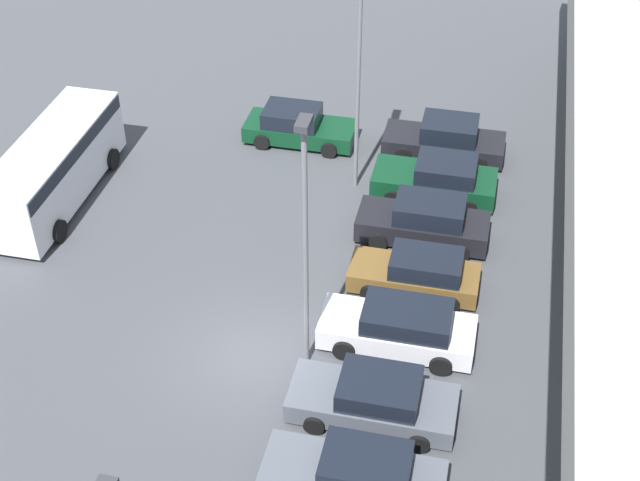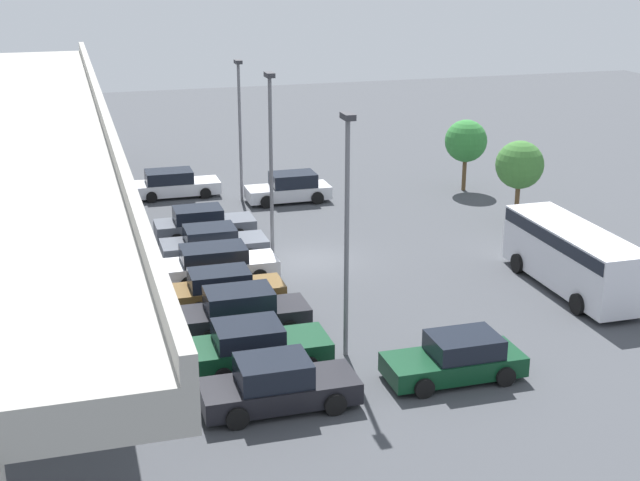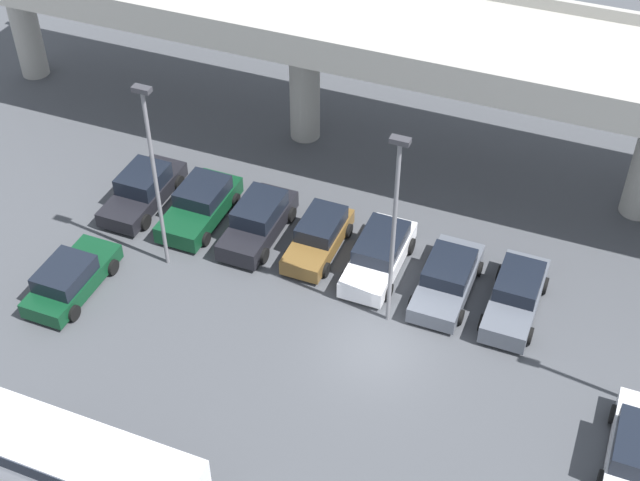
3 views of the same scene
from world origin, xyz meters
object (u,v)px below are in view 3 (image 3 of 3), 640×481
Objects in this scene: parked_car_0 at (70,278)px; parked_car_9 at (143,189)px; shuttle_bus at (85,469)px; parked_car_1 at (201,204)px; parked_car_2 at (258,220)px; lamp_post_mid_lot at (394,221)px; parked_car_4 at (379,254)px; lamp_post_near_aisle at (154,167)px; parked_car_6 at (516,295)px; parked_car_7 at (639,450)px; parked_car_5 at (447,278)px; parked_car_3 at (319,236)px.

parked_car_9 is (-0.23, 6.12, 0.04)m from parked_car_0.
shuttle_bus is (6.03, -7.92, 0.87)m from parked_car_0.
shuttle_bus is at bearing 13.48° from parked_car_1.
lamp_post_mid_lot reaches higher than parked_car_2.
parked_car_4 is at bearing 70.10° from shuttle_bus.
parked_car_9 is 6.03m from lamp_post_near_aisle.
lamp_post_mid_lot reaches higher than parked_car_6.
lamp_post_near_aisle reaches higher than parked_car_2.
lamp_post_near_aisle is at bearing 0.86° from parked_car_1.
lamp_post_near_aisle is (-2.82, -3.05, 4.16)m from parked_car_2.
parked_car_7 reaches higher than parked_car_1.
parked_car_4 is at bearing -92.76° from parked_car_6.
parked_car_0 is 0.98× the size of parked_car_1.
shuttle_bus is at bearing 24.05° from parked_car_9.
shuttle_bus is at bearing -19.90° from parked_car_4.
lamp_post_near_aisle is at bearing -76.52° from parked_car_5.
parked_car_0 is 10.32m from parked_car_3.
parked_car_6 is 6.61m from lamp_post_mid_lot.
lamp_post_near_aisle is at bearing -42.45° from parked_car_0.
parked_car_5 is 12.42m from lamp_post_near_aisle.
parked_car_9 is at bearing 133.00° from lamp_post_near_aisle.
lamp_post_near_aisle is at bearing -42.81° from parked_car_2.
parked_car_5 is 5.20m from lamp_post_mid_lot.
shuttle_bus reaches higher than parked_car_6.
lamp_post_near_aisle is (2.94, -3.16, 4.21)m from parked_car_9.
parked_car_1 is at bearing -92.25° from parked_car_5.
parked_car_9 is (-8.53, -0.02, 0.04)m from parked_car_3.
parked_car_9 is 13.57m from lamp_post_mid_lot.
parked_car_4 is at bearing 19.75° from lamp_post_near_aisle.
parked_car_2 is 8.52m from parked_car_5.
parked_car_4 is 1.00× the size of parked_car_5.
parked_car_1 is 11.39m from parked_car_5.
parked_car_7 is 18.01m from shuttle_bus.
parked_car_9 is at bearing -89.83° from parked_car_1.
shuttle_bus is 0.91× the size of lamp_post_near_aisle.
parked_car_2 is (2.87, -0.12, 0.07)m from parked_car_1.
parked_car_6 is at bearing 51.54° from shuttle_bus.
parked_car_1 is 2.88m from parked_car_2.
parked_car_9 reaches higher than parked_car_6.
parked_car_4 reaches higher than parked_car_0.
parked_car_6 is (5.78, -0.28, 0.00)m from parked_car_4.
lamp_post_near_aisle is (2.71, 2.96, 4.25)m from parked_car_0.
parked_car_1 is 14.47m from shuttle_bus.
parked_car_7 reaches higher than parked_car_5.
lamp_post_mid_lot is at bearing 71.43° from parked_car_7.
parked_car_2 is 2.77m from parked_car_3.
parked_car_7 is (13.89, -6.15, 0.06)m from parked_car_3.
parked_car_4 is at bearing 86.30° from parked_car_3.
parked_car_0 is 0.54× the size of lamp_post_near_aisle.
parked_car_3 is 7.71m from lamp_post_near_aisle.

